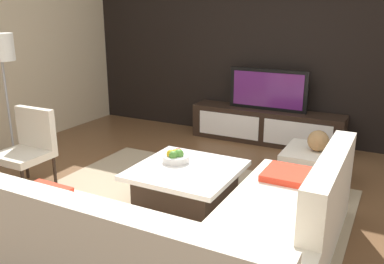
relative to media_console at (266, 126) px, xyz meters
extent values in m
plane|color=brown|center=(0.00, -2.40, -0.25)|extent=(14.00, 14.00, 0.00)
cube|color=black|center=(0.00, 0.30, 1.15)|extent=(6.40, 0.12, 2.80)
cube|color=tan|center=(-0.10, -2.40, -0.24)|extent=(3.16, 2.41, 0.01)
cube|color=black|center=(0.00, 0.00, 0.00)|extent=(2.23, 0.44, 0.50)
cube|color=white|center=(-0.51, -0.22, 0.00)|extent=(0.94, 0.01, 0.35)
cube|color=white|center=(0.51, -0.22, 0.00)|extent=(0.94, 0.01, 0.35)
cube|color=black|center=(0.00, 0.00, 0.55)|extent=(1.15, 0.05, 0.60)
cube|color=#591E66|center=(0.00, -0.03, 0.55)|extent=(1.03, 0.01, 0.50)
cube|color=beige|center=(0.20, -4.03, 0.37)|extent=(2.40, 0.18, 0.40)
cube|color=beige|center=(0.98, -2.53, -0.04)|extent=(0.85, 1.49, 0.42)
cube|color=beige|center=(1.31, -2.53, 0.37)|extent=(0.18, 1.49, 0.40)
cube|color=red|center=(-0.52, -3.70, 0.28)|extent=(0.36, 0.20, 0.22)
cube|color=red|center=(0.98, -2.16, 0.20)|extent=(0.60, 0.44, 0.06)
cube|color=black|center=(-0.10, -2.30, -0.08)|extent=(0.81, 0.81, 0.33)
cube|color=white|center=(-0.10, -2.30, 0.10)|extent=(1.01, 1.01, 0.05)
cylinder|color=black|center=(-1.62, -3.03, -0.06)|extent=(0.04, 0.04, 0.38)
cylinder|color=black|center=(-2.07, -2.60, -0.06)|extent=(0.04, 0.04, 0.38)
cylinder|color=black|center=(-1.62, -2.60, -0.06)|extent=(0.04, 0.04, 0.38)
cube|color=beige|center=(-1.84, -2.81, 0.13)|extent=(0.53, 0.51, 0.08)
cube|color=beige|center=(-1.84, -2.60, 0.40)|extent=(0.53, 0.08, 0.45)
cylinder|color=#A5A5AA|center=(-2.55, -2.38, -0.24)|extent=(0.28, 0.28, 0.02)
cylinder|color=#A5A5AA|center=(-2.55, -2.38, 0.42)|extent=(0.03, 0.03, 1.30)
cylinder|color=white|center=(-2.55, -2.38, 1.23)|extent=(0.31, 0.31, 0.32)
cube|color=beige|center=(0.97, -1.22, -0.05)|extent=(0.70, 0.70, 0.40)
cylinder|color=silver|center=(-0.28, -2.20, 0.17)|extent=(0.28, 0.28, 0.07)
sphere|color=#4C8C33|center=(-0.24, -2.19, 0.22)|extent=(0.10, 0.10, 0.10)
sphere|color=#B23326|center=(-0.28, -2.15, 0.22)|extent=(0.09, 0.09, 0.09)
sphere|color=gold|center=(-0.29, -2.18, 0.22)|extent=(0.09, 0.09, 0.09)
sphere|color=gold|center=(-0.32, -2.23, 0.22)|extent=(0.09, 0.09, 0.09)
sphere|color=#4C8C33|center=(-0.28, -2.25, 0.22)|extent=(0.09, 0.09, 0.09)
sphere|color=#997247|center=(0.97, -1.22, 0.27)|extent=(0.23, 0.23, 0.23)
camera|label=1|loc=(1.71, -5.62, 1.64)|focal=37.80mm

